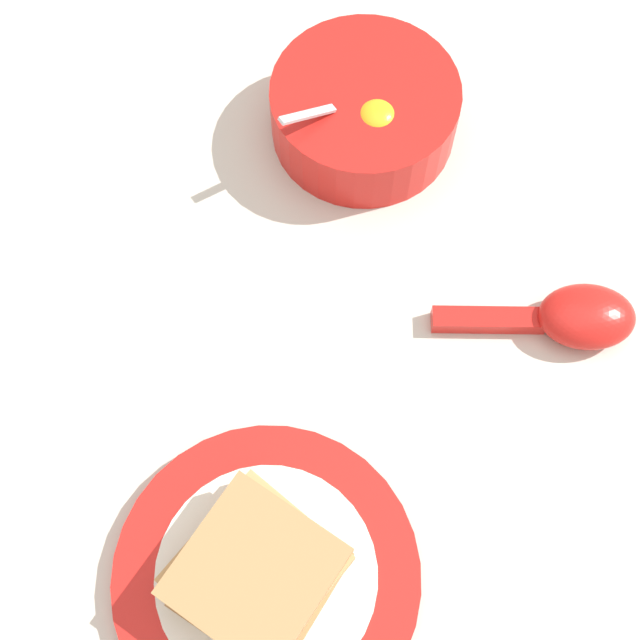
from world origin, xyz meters
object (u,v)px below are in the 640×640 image
object	(u,v)px
toast_sandwich	(257,574)
soup_spoon	(572,317)
toast_plate	(267,577)
egg_bowl	(364,110)

from	to	relation	value
toast_sandwich	soup_spoon	size ratio (longest dim) A/B	0.85
toast_plate	soup_spoon	world-z (taller)	soup_spoon
toast_plate	toast_sandwich	xyz separation A→B (m)	(0.00, -0.00, 0.03)
toast_plate	soup_spoon	distance (m)	0.30
toast_sandwich	soup_spoon	distance (m)	0.30
toast_plate	toast_sandwich	bearing A→B (deg)	-22.89
egg_bowl	toast_plate	xyz separation A→B (m)	(0.29, 0.25, -0.02)
egg_bowl	toast_sandwich	size ratio (longest dim) A/B	1.33
toast_sandwich	soup_spoon	xyz separation A→B (m)	(-0.30, -0.01, -0.02)
toast_plate	toast_sandwich	world-z (taller)	toast_sandwich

